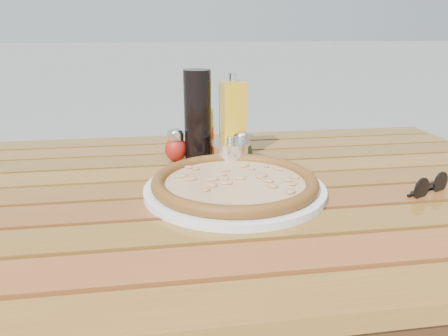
{
  "coord_description": "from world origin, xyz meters",
  "views": [
    {
      "loc": [
        -0.14,
        -0.85,
        1.07
      ],
      "look_at": [
        0.0,
        0.02,
        0.78
      ],
      "focal_mm": 35.0,
      "sensor_mm": 36.0,
      "label": 1
    }
  ],
  "objects": [
    {
      "name": "soda_can",
      "position": [
        -0.03,
        0.22,
        0.81
      ],
      "size": [
        0.08,
        0.08,
        0.12
      ],
      "rotation": [
        0.0,
        0.0,
        -0.28
      ],
      "color": "silver",
      "rests_on": "table"
    },
    {
      "name": "sunglasses",
      "position": [
        0.39,
        -0.11,
        0.77
      ],
      "size": [
        0.11,
        0.07,
        0.04
      ],
      "rotation": [
        0.0,
        0.0,
        0.43
      ],
      "color": "black",
      "rests_on": "table"
    },
    {
      "name": "parmesan_tin",
      "position": [
        0.03,
        0.13,
        0.78
      ],
      "size": [
        0.12,
        0.12,
        0.07
      ],
      "rotation": [
        0.0,
        0.0,
        0.27
      ],
      "color": "white",
      "rests_on": "table"
    },
    {
      "name": "table",
      "position": [
        0.0,
        -0.0,
        0.67
      ],
      "size": [
        1.4,
        0.9,
        0.75
      ],
      "color": "#37200C",
      "rests_on": "ground"
    },
    {
      "name": "pepper_shaker",
      "position": [
        -0.09,
        0.19,
        0.79
      ],
      "size": [
        0.06,
        0.06,
        0.08
      ],
      "rotation": [
        0.0,
        0.0,
        0.19
      ],
      "color": "#AA1D13",
      "rests_on": "table"
    },
    {
      "name": "oregano_shaker",
      "position": [
        0.06,
        0.13,
        0.79
      ],
      "size": [
        0.07,
        0.07,
        0.08
      ],
      "rotation": [
        0.0,
        0.0,
        -0.27
      ],
      "color": "#383C18",
      "rests_on": "table"
    },
    {
      "name": "pizza",
      "position": [
        0.01,
        -0.05,
        0.77
      ],
      "size": [
        0.33,
        0.33,
        0.03
      ],
      "rotation": [
        0.0,
        0.0,
        0.01
      ],
      "color": "beige",
      "rests_on": "plate"
    },
    {
      "name": "olive_oil_cruet",
      "position": [
        0.05,
        0.19,
        0.85
      ],
      "size": [
        0.06,
        0.06,
        0.21
      ],
      "rotation": [
        0.0,
        0.0,
        0.11
      ],
      "color": "#C59215",
      "rests_on": "table"
    },
    {
      "name": "dark_bottle",
      "position": [
        -0.04,
        0.19,
        0.86
      ],
      "size": [
        0.09,
        0.09,
        0.22
      ],
      "primitive_type": "cylinder",
      "rotation": [
        0.0,
        0.0,
        0.39
      ],
      "color": "black",
      "rests_on": "table"
    },
    {
      "name": "plate",
      "position": [
        0.01,
        -0.05,
        0.76
      ],
      "size": [
        0.41,
        0.41,
        0.01
      ],
      "primitive_type": "cylinder",
      "rotation": [
        0.0,
        0.0,
        -0.15
      ],
      "color": "silver",
      "rests_on": "table"
    }
  ]
}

